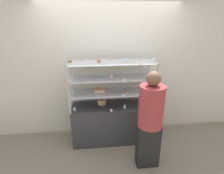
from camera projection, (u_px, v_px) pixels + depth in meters
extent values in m
plane|color=gray|center=(112.00, 139.00, 3.43)|extent=(20.00, 20.00, 0.00)
cube|color=silver|center=(110.00, 70.00, 3.35)|extent=(8.00, 0.05, 2.60)
cube|color=#333338|center=(112.00, 123.00, 3.31)|extent=(1.46, 0.49, 0.73)
cube|color=#B7B7BC|center=(73.00, 96.00, 3.28)|extent=(0.02, 0.02, 0.27)
cube|color=#B7B7BC|center=(147.00, 92.00, 3.42)|extent=(0.02, 0.02, 0.27)
cube|color=#B7B7BC|center=(70.00, 106.00, 2.85)|extent=(0.02, 0.02, 0.27)
cube|color=#B7B7BC|center=(155.00, 103.00, 2.99)|extent=(0.02, 0.02, 0.27)
cube|color=#B7BCC6|center=(112.00, 92.00, 3.09)|extent=(1.46, 0.49, 0.01)
cube|color=#B7B7BC|center=(72.00, 82.00, 3.19)|extent=(0.02, 0.02, 0.27)
cube|color=#B7B7BC|center=(148.00, 80.00, 3.33)|extent=(0.02, 0.02, 0.27)
cube|color=#B7B7BC|center=(69.00, 91.00, 2.76)|extent=(0.02, 0.02, 0.27)
cube|color=#B7B7BC|center=(156.00, 88.00, 2.90)|extent=(0.02, 0.02, 0.27)
cube|color=#B7BCC6|center=(112.00, 78.00, 3.00)|extent=(1.46, 0.49, 0.01)
cube|color=#B7B7BC|center=(71.00, 68.00, 3.10)|extent=(0.02, 0.02, 0.27)
cube|color=#B7B7BC|center=(149.00, 66.00, 3.24)|extent=(0.02, 0.02, 0.27)
cube|color=#B7B7BC|center=(67.00, 75.00, 2.67)|extent=(0.02, 0.02, 0.27)
cube|color=#B7B7BC|center=(158.00, 72.00, 2.81)|extent=(0.02, 0.02, 0.27)
cube|color=#B7BCC6|center=(112.00, 62.00, 2.91)|extent=(1.46, 0.49, 0.01)
cylinder|color=#DBBC84|center=(102.00, 102.00, 3.23)|extent=(0.16, 0.16, 0.08)
cylinder|color=#E5996B|center=(102.00, 100.00, 3.21)|extent=(0.16, 0.16, 0.01)
cube|color=beige|center=(99.00, 90.00, 3.09)|extent=(0.18, 0.15, 0.05)
cube|color=#E5996B|center=(99.00, 89.00, 3.08)|extent=(0.18, 0.15, 0.01)
cylinder|color=beige|center=(75.00, 110.00, 2.99)|extent=(0.05, 0.05, 0.03)
sphere|color=silver|center=(75.00, 109.00, 2.98)|extent=(0.05, 0.05, 0.05)
cylinder|color=beige|center=(125.00, 107.00, 3.09)|extent=(0.05, 0.05, 0.03)
sphere|color=silver|center=(125.00, 106.00, 3.08)|extent=(0.05, 0.05, 0.05)
cylinder|color=#CCB28C|center=(149.00, 104.00, 3.20)|extent=(0.05, 0.05, 0.03)
sphere|color=silver|center=(149.00, 103.00, 3.19)|extent=(0.05, 0.05, 0.05)
cube|color=white|center=(111.00, 110.00, 2.96)|extent=(0.04, 0.00, 0.04)
cylinder|color=#CCB28C|center=(73.00, 94.00, 2.95)|extent=(0.06, 0.06, 0.03)
sphere|color=silver|center=(73.00, 93.00, 2.94)|extent=(0.06, 0.06, 0.06)
cylinder|color=beige|center=(126.00, 93.00, 3.01)|extent=(0.06, 0.06, 0.03)
sphere|color=#8C5B42|center=(126.00, 91.00, 3.00)|extent=(0.06, 0.06, 0.06)
cylinder|color=white|center=(149.00, 91.00, 3.11)|extent=(0.06, 0.06, 0.03)
sphere|color=silver|center=(149.00, 89.00, 3.10)|extent=(0.06, 0.06, 0.06)
cube|color=white|center=(124.00, 95.00, 2.89)|extent=(0.04, 0.00, 0.04)
cylinder|color=white|center=(71.00, 80.00, 2.84)|extent=(0.05, 0.05, 0.03)
sphere|color=silver|center=(71.00, 78.00, 2.83)|extent=(0.05, 0.05, 0.05)
cylinder|color=beige|center=(111.00, 78.00, 2.94)|extent=(0.05, 0.05, 0.03)
sphere|color=silver|center=(111.00, 76.00, 2.93)|extent=(0.05, 0.05, 0.05)
cylinder|color=#CCB28C|center=(152.00, 77.00, 2.99)|extent=(0.05, 0.05, 0.03)
sphere|color=white|center=(152.00, 75.00, 2.98)|extent=(0.05, 0.05, 0.05)
cube|color=white|center=(125.00, 80.00, 2.80)|extent=(0.04, 0.00, 0.04)
cylinder|color=beige|center=(70.00, 63.00, 2.76)|extent=(0.06, 0.06, 0.03)
sphere|color=#8C5B42|center=(70.00, 62.00, 2.75)|extent=(0.06, 0.06, 0.06)
cylinder|color=white|center=(99.00, 63.00, 2.78)|extent=(0.06, 0.06, 0.03)
sphere|color=#8C5B42|center=(99.00, 61.00, 2.77)|extent=(0.06, 0.06, 0.06)
cylinder|color=beige|center=(126.00, 62.00, 2.87)|extent=(0.06, 0.06, 0.03)
sphere|color=silver|center=(126.00, 60.00, 2.86)|extent=(0.06, 0.06, 0.06)
cylinder|color=beige|center=(153.00, 62.00, 2.89)|extent=(0.06, 0.06, 0.03)
sphere|color=silver|center=(154.00, 60.00, 2.88)|extent=(0.06, 0.06, 0.06)
cube|color=white|center=(140.00, 63.00, 2.73)|extent=(0.04, 0.00, 0.04)
cube|color=black|center=(148.00, 145.00, 2.71)|extent=(0.34, 0.19, 0.72)
cylinder|color=#993338|center=(151.00, 106.00, 2.48)|extent=(0.36, 0.36, 0.62)
sphere|color=brown|center=(154.00, 79.00, 2.33)|extent=(0.20, 0.20, 0.20)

